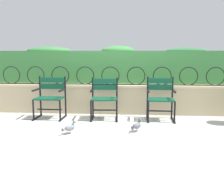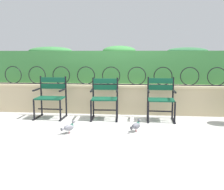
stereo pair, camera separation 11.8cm
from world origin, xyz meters
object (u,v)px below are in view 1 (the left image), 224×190
park_chair_left (50,96)px  pigeon_near_chairs (70,128)px  park_chair_centre (104,97)px  park_chair_right (160,98)px  pigeon_far_side (137,126)px

park_chair_left → pigeon_near_chairs: park_chair_left is taller
park_chair_centre → park_chair_right: (1.18, 0.00, 0.00)m
park_chair_right → pigeon_near_chairs: 2.07m
pigeon_near_chairs → pigeon_far_side: 1.19m
park_chair_right → park_chair_left: bearing=-179.4°
pigeon_near_chairs → pigeon_far_side: (1.17, 0.23, 0.00)m
park_chair_left → park_chair_right: bearing=0.6°
park_chair_left → park_chair_right: (2.36, 0.02, -0.00)m
park_chair_centre → pigeon_far_side: 1.21m
park_chair_right → pigeon_near_chairs: bearing=-145.0°
pigeon_far_side → park_chair_right: bearing=62.0°
park_chair_centre → pigeon_far_side: size_ratio=3.32×
park_chair_left → park_chair_centre: bearing=1.1°
park_chair_centre → pigeon_near_chairs: 1.31m
park_chair_right → pigeon_far_side: park_chair_right is taller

